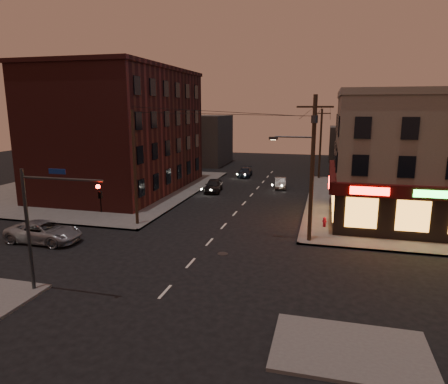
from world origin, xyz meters
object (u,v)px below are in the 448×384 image
(sedan_mid, at_px, (280,183))
(fire_hydrant, at_px, (324,221))
(sedan_far, at_px, (245,172))
(suv_cross, at_px, (44,232))
(sedan_near, at_px, (214,185))

(sedan_mid, distance_m, fire_hydrant, 16.15)
(sedan_mid, xyz_separation_m, sedan_far, (-5.63, 6.59, 0.00))
(suv_cross, relative_size, sedan_near, 1.26)
(sedan_near, bearing_deg, suv_cross, -116.70)
(sedan_near, relative_size, fire_hydrant, 5.42)
(suv_cross, distance_m, fire_hydrant, 20.78)
(sedan_near, bearing_deg, fire_hydrant, -49.75)
(sedan_mid, relative_size, sedan_far, 0.87)
(sedan_mid, bearing_deg, sedan_near, -155.75)
(sedan_mid, height_order, sedan_far, sedan_far)
(sedan_far, xyz_separation_m, fire_hydrant, (10.84, -21.88, -0.03))
(sedan_near, relative_size, sedan_mid, 1.16)
(sedan_mid, xyz_separation_m, fire_hydrant, (5.22, -15.29, -0.03))
(fire_hydrant, bearing_deg, sedan_mid, 108.85)
(suv_cross, xyz_separation_m, sedan_near, (6.83, 19.42, -0.02))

